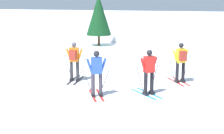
# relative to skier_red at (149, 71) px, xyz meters

# --- Properties ---
(ground_plane) EXTENTS (120.00, 120.00, 0.00)m
(ground_plane) POSITION_rel_skier_red_xyz_m (-0.58, -3.68, -0.92)
(ground_plane) COLOR white
(far_snow_ridge) EXTENTS (80.00, 6.10, 2.21)m
(far_snow_ridge) POSITION_rel_skier_red_xyz_m (-0.58, 16.58, 0.19)
(far_snow_ridge) COLOR white
(far_snow_ridge) RESTS_ON ground
(skier_red) EXTENTS (1.36, 1.42, 1.71)m
(skier_red) POSITION_rel_skier_red_xyz_m (0.00, 0.00, 0.00)
(skier_red) COLOR #237AC6
(skier_red) RESTS_ON ground
(skier_blue) EXTENTS (1.02, 1.61, 1.71)m
(skier_blue) POSITION_rel_skier_red_xyz_m (-1.81, -0.68, -0.00)
(skier_blue) COLOR red
(skier_blue) RESTS_ON ground
(skier_yellow) EXTENTS (1.12, 1.57, 1.71)m
(skier_yellow) POSITION_rel_skier_red_xyz_m (1.05, 2.12, 0.04)
(skier_yellow) COLOR red
(skier_yellow) RESTS_ON ground
(skier_orange) EXTENTS (1.00, 1.62, 1.71)m
(skier_orange) POSITION_rel_skier_red_xyz_m (-3.39, 1.27, 0.04)
(skier_orange) COLOR black
(skier_orange) RESTS_ON ground
(conifer_far_right) EXTENTS (1.83, 1.83, 3.71)m
(conifer_far_right) POSITION_rel_skier_red_xyz_m (-5.34, 11.81, 1.33)
(conifer_far_right) COLOR #513823
(conifer_far_right) RESTS_ON ground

